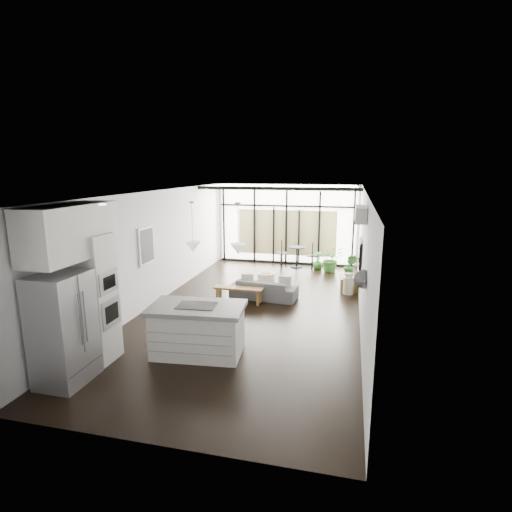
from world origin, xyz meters
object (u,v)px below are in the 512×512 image
at_px(island, 198,330).
at_px(sofa, 264,286).
at_px(console_bench, 239,295).
at_px(milk_can, 349,283).
at_px(fridge, 63,329).
at_px(pouf, 266,280).
at_px(tv, 360,253).

bearing_deg(island, sofa, 76.53).
bearing_deg(console_bench, island, -87.70).
bearing_deg(milk_can, island, -121.46).
bearing_deg(sofa, fridge, 71.97).
xyz_separation_m(island, console_bench, (-0.06, 2.92, -0.26)).
bearing_deg(console_bench, milk_can, 28.42).
bearing_deg(milk_can, pouf, 176.08).
height_order(island, fridge, fridge).
relative_size(fridge, milk_can, 3.06).
xyz_separation_m(console_bench, pouf, (0.38, 1.55, -0.00)).
relative_size(fridge, sofa, 1.03).
distance_m(island, milk_can, 5.06).
bearing_deg(sofa, tv, -170.76).
distance_m(island, sofa, 3.45).
xyz_separation_m(island, sofa, (0.48, 3.41, -0.13)).
relative_size(fridge, pouf, 3.60).
bearing_deg(tv, milk_can, 106.83).
relative_size(island, milk_can, 2.92).
bearing_deg(tv, console_bench, -168.05).
distance_m(island, tv, 4.64).
bearing_deg(island, console_bench, 85.78).
height_order(fridge, milk_can, fridge).
distance_m(island, fridge, 2.21).
bearing_deg(island, milk_can, 53.15).
distance_m(pouf, tv, 2.93).
height_order(island, milk_can, island).
height_order(fridge, console_bench, fridge).
bearing_deg(tv, island, -129.04).
height_order(sofa, console_bench, sofa).
relative_size(sofa, milk_can, 2.97).
bearing_deg(pouf, sofa, -81.45).
relative_size(sofa, tv, 1.57).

